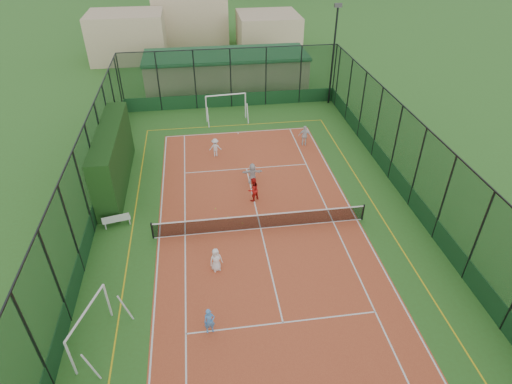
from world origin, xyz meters
TOP-DOWN VIEW (x-y plane):
  - ground at (0.00, 0.00)m, footprint 300.00×300.00m
  - court_slab at (0.00, 0.00)m, footprint 11.17×23.97m
  - tennis_net at (0.00, 0.00)m, footprint 11.67×0.12m
  - perimeter_fence at (0.00, 0.00)m, footprint 18.12×34.12m
  - floodlight_ne at (8.60, 16.60)m, footprint 0.60×0.26m
  - clubhouse at (0.00, 22.00)m, footprint 15.20×7.20m
  - hedge_left at (-8.30, 5.86)m, footprint 1.27×8.47m
  - white_bench at (-7.80, 1.39)m, footprint 1.52×0.69m
  - futsal_goal_near at (-7.77, -6.29)m, footprint 3.04×1.78m
  - futsal_goal_far at (-0.67, 14.36)m, footprint 3.38×1.24m
  - child_near_left at (-2.60, -2.81)m, footprint 0.72×0.58m
  - child_near_mid at (-3.09, -6.40)m, footprint 0.50×0.37m
  - child_far_left at (-1.93, 8.43)m, footprint 0.89×0.55m
  - child_far_right at (4.61, 9.13)m, footprint 0.95×0.54m
  - child_far_back at (0.17, 4.62)m, footprint 1.29×0.41m
  - coach at (-0.05, 2.74)m, footprint 0.93×0.89m
  - tennis_balls at (-1.09, 1.27)m, footprint 3.03×1.63m

SIDE VIEW (x-z plane):
  - ground at x=0.00m, z-range 0.00..0.00m
  - court_slab at x=0.00m, z-range 0.00..0.01m
  - tennis_balls at x=-1.09m, z-range 0.01..0.08m
  - white_bench at x=-7.80m, z-range 0.00..0.83m
  - tennis_net at x=0.00m, z-range 0.00..1.06m
  - child_near_mid at x=-3.09m, z-range 0.01..1.28m
  - child_near_left at x=-2.60m, z-range 0.01..1.29m
  - child_far_left at x=-1.93m, z-range 0.01..1.34m
  - child_far_back at x=0.17m, z-range 0.01..1.40m
  - coach at x=-0.05m, z-range 0.01..1.52m
  - child_far_right at x=4.61m, z-range 0.01..1.54m
  - futsal_goal_near at x=-7.77m, z-range 0.00..1.89m
  - futsal_goal_far at x=-0.67m, z-range 0.00..2.13m
  - clubhouse at x=0.00m, z-range 0.00..3.15m
  - hedge_left at x=-8.30m, z-range 0.00..3.70m
  - perimeter_fence at x=0.00m, z-range 0.00..5.00m
  - floodlight_ne at x=8.60m, z-range 0.00..8.25m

